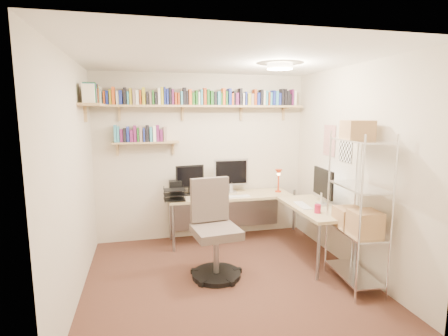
% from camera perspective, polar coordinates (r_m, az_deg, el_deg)
% --- Properties ---
extents(ground, '(3.20, 3.20, 0.00)m').
position_cam_1_polar(ground, '(4.32, 0.27, -17.47)').
color(ground, '#40241B').
rests_on(ground, ground).
extents(room_shell, '(3.24, 3.04, 2.52)m').
position_cam_1_polar(room_shell, '(3.88, 0.35, 3.44)').
color(room_shell, beige).
rests_on(room_shell, ground).
extents(wall_shelves, '(3.12, 1.09, 0.80)m').
position_cam_1_polar(wall_shelves, '(5.07, -7.94, 10.05)').
color(wall_shelves, tan).
rests_on(wall_shelves, ground).
extents(corner_desk, '(2.19, 1.82, 1.24)m').
position_cam_1_polar(corner_desk, '(5.05, 3.08, -4.96)').
color(corner_desk, tan).
rests_on(corner_desk, ground).
extents(office_chair, '(0.61, 0.62, 1.16)m').
position_cam_1_polar(office_chair, '(4.21, -1.58, -10.99)').
color(office_chair, black).
rests_on(office_chair, ground).
extents(wire_rack, '(0.43, 0.78, 1.84)m').
position_cam_1_polar(wire_rack, '(4.09, 20.95, -4.83)').
color(wire_rack, silver).
rests_on(wire_rack, ground).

